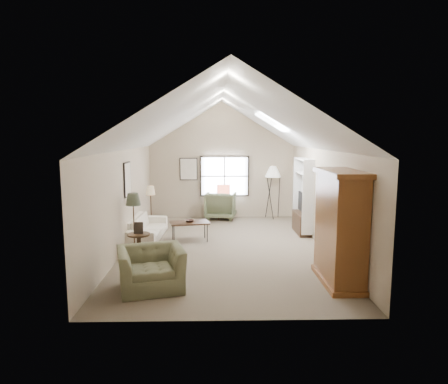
{
  "coord_description": "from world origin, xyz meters",
  "views": [
    {
      "loc": [
        -0.24,
        -9.87,
        2.86
      ],
      "look_at": [
        0.0,
        0.4,
        1.4
      ],
      "focal_mm": 32.0,
      "sensor_mm": 36.0,
      "label": 1
    }
  ],
  "objects_px": {
    "armoire": "(340,227)",
    "armchair_near": "(151,269)",
    "armchair_far": "(221,205)",
    "side_table": "(139,245)",
    "coffee_table": "(190,231)",
    "side_chair": "(224,202)",
    "sofa": "(146,228)"
  },
  "relations": [
    {
      "from": "side_chair",
      "to": "sofa",
      "type": "bearing_deg",
      "value": -132.31
    },
    {
      "from": "armoire",
      "to": "side_chair",
      "type": "bearing_deg",
      "value": 109.15
    },
    {
      "from": "armoire",
      "to": "armchair_far",
      "type": "height_order",
      "value": "armoire"
    },
    {
      "from": "armchair_near",
      "to": "armchair_far",
      "type": "distance_m",
      "value": 6.5
    },
    {
      "from": "armchair_near",
      "to": "armchair_far",
      "type": "xyz_separation_m",
      "value": [
        1.41,
        6.35,
        0.08
      ]
    },
    {
      "from": "coffee_table",
      "to": "armoire",
      "type": "bearing_deg",
      "value": -45.53
    },
    {
      "from": "armchair_near",
      "to": "coffee_table",
      "type": "distance_m",
      "value": 3.45
    },
    {
      "from": "side_table",
      "to": "armchair_far",
      "type": "bearing_deg",
      "value": 64.67
    },
    {
      "from": "armoire",
      "to": "coffee_table",
      "type": "xyz_separation_m",
      "value": [
        -3.11,
        3.16,
        -0.84
      ]
    },
    {
      "from": "armchair_near",
      "to": "side_table",
      "type": "height_order",
      "value": "armchair_near"
    },
    {
      "from": "armoire",
      "to": "sofa",
      "type": "bearing_deg",
      "value": 141.73
    },
    {
      "from": "coffee_table",
      "to": "armchair_near",
      "type": "bearing_deg",
      "value": -98.58
    },
    {
      "from": "armoire",
      "to": "armchair_far",
      "type": "xyz_separation_m",
      "value": [
        -2.21,
        6.1,
        -0.63
      ]
    },
    {
      "from": "armchair_near",
      "to": "side_chair",
      "type": "xyz_separation_m",
      "value": [
        1.51,
        6.32,
        0.19
      ]
    },
    {
      "from": "armoire",
      "to": "armchair_near",
      "type": "height_order",
      "value": "armoire"
    },
    {
      "from": "side_chair",
      "to": "armchair_near",
      "type": "bearing_deg",
      "value": -105.84
    },
    {
      "from": "armchair_near",
      "to": "armoire",
      "type": "bearing_deg",
      "value": -11.18
    },
    {
      "from": "armoire",
      "to": "armchair_near",
      "type": "xyz_separation_m",
      "value": [
        -3.62,
        -0.25,
        -0.71
      ]
    },
    {
      "from": "armoire",
      "to": "armchair_near",
      "type": "bearing_deg",
      "value": -176.08
    },
    {
      "from": "armchair_far",
      "to": "side_chair",
      "type": "bearing_deg",
      "value": 176.2
    },
    {
      "from": "side_chair",
      "to": "side_table",
      "type": "bearing_deg",
      "value": -118.91
    },
    {
      "from": "armoire",
      "to": "armchair_far",
      "type": "distance_m",
      "value": 6.52
    },
    {
      "from": "armchair_far",
      "to": "side_table",
      "type": "distance_m",
      "value": 4.74
    },
    {
      "from": "armchair_far",
      "to": "coffee_table",
      "type": "xyz_separation_m",
      "value": [
        -0.9,
        -2.94,
        -0.2
      ]
    },
    {
      "from": "armoire",
      "to": "side_table",
      "type": "distance_m",
      "value": 4.68
    },
    {
      "from": "armoire",
      "to": "side_chair",
      "type": "height_order",
      "value": "armoire"
    },
    {
      "from": "armchair_near",
      "to": "side_table",
      "type": "xyz_separation_m",
      "value": [
        -0.61,
        2.07,
        -0.12
      ]
    },
    {
      "from": "side_chair",
      "to": "armchair_far",
      "type": "bearing_deg",
      "value": 163.71
    },
    {
      "from": "armchair_near",
      "to": "armchair_far",
      "type": "relative_size",
      "value": 1.16
    },
    {
      "from": "armoire",
      "to": "side_table",
      "type": "xyz_separation_m",
      "value": [
        -4.23,
        1.82,
        -0.83
      ]
    },
    {
      "from": "sofa",
      "to": "armchair_far",
      "type": "bearing_deg",
      "value": -36.12
    },
    {
      "from": "sofa",
      "to": "side_chair",
      "type": "relative_size",
      "value": 1.88
    }
  ]
}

